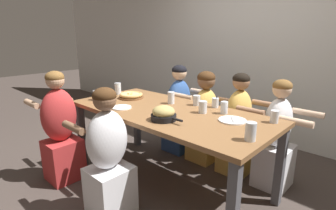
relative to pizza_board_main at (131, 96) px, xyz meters
name	(u,v)px	position (x,y,z in m)	size (l,w,h in m)	color
ground_plane	(168,182)	(0.64, -0.07, -0.82)	(18.00, 18.00, 0.00)	#423833
restaurant_back_panel	(257,27)	(0.64, 1.74, 0.78)	(10.00, 0.06, 3.20)	silver
dining_table	(168,118)	(0.64, -0.07, -0.11)	(2.06, 0.94, 0.79)	brown
pizza_board_main	(131,96)	(0.00, 0.00, 0.00)	(0.28, 0.28, 0.06)	brown
skillet_bowl	(164,114)	(0.83, -0.32, 0.03)	(0.32, 0.22, 0.13)	black
empty_plate_a	(232,120)	(1.27, 0.06, -0.02)	(0.24, 0.24, 0.02)	white
empty_plate_b	(121,107)	(0.26, -0.33, -0.02)	(0.20, 0.20, 0.02)	white
cocktail_glass_blue	(215,103)	(0.93, 0.32, 0.01)	(0.07, 0.07, 0.12)	silver
drinking_glass_a	(251,131)	(1.57, -0.23, 0.04)	(0.08, 0.08, 0.13)	silver
drinking_glass_b	(97,96)	(-0.21, -0.32, 0.02)	(0.07, 0.07, 0.11)	silver
drinking_glass_c	(197,101)	(0.74, 0.26, 0.02)	(0.07, 0.07, 0.10)	silver
drinking_glass_d	(203,108)	(0.95, 0.08, 0.02)	(0.08, 0.08, 0.11)	silver
drinking_glass_e	(224,108)	(1.11, 0.20, 0.02)	(0.07, 0.07, 0.12)	silver
drinking_glass_f	(274,117)	(1.55, 0.26, 0.02)	(0.07, 0.07, 0.11)	silver
drinking_glass_g	(171,98)	(0.50, 0.13, 0.03)	(0.07, 0.07, 0.13)	silver
drinking_glass_h	(118,89)	(-0.27, 0.02, 0.03)	(0.08, 0.08, 0.14)	silver
diner_near_left	(61,132)	(-0.23, -0.76, -0.30)	(0.51, 0.40, 1.16)	#B22D2D
diner_far_midleft	(179,113)	(0.20, 0.63, -0.30)	(0.51, 0.40, 1.13)	#2D5193
diner_near_center	(108,160)	(0.62, -0.76, -0.32)	(0.51, 0.40, 1.11)	silver
diner_far_center	(205,120)	(0.60, 0.63, -0.31)	(0.51, 0.40, 1.10)	gold
diner_far_midright	(238,129)	(1.04, 0.63, -0.31)	(0.51, 0.40, 1.12)	gold
diner_far_right	(277,140)	(1.46, 0.63, -0.33)	(0.51, 0.40, 1.10)	silver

